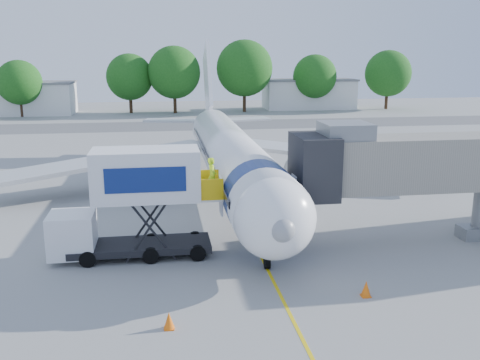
{
  "coord_description": "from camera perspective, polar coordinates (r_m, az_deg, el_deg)",
  "views": [
    {
      "loc": [
        -4.81,
        -32.92,
        10.12
      ],
      "look_at": [
        -0.56,
        -4.54,
        3.2
      ],
      "focal_mm": 40.0,
      "sensor_mm": 36.0,
      "label": 1
    }
  ],
  "objects": [
    {
      "name": "ground",
      "position": [
        34.77,
        -0.19,
        -3.36
      ],
      "size": [
        160.0,
        160.0,
        0.0
      ],
      "primitive_type": "plane",
      "color": "gray",
      "rests_on": "ground"
    },
    {
      "name": "guidance_line",
      "position": [
        34.77,
        -0.19,
        -3.35
      ],
      "size": [
        0.15,
        70.0,
        0.01
      ],
      "primitive_type": "cube",
      "color": "yellow",
      "rests_on": "ground"
    },
    {
      "name": "taxiway_strip",
      "position": [
        75.75,
        -4.81,
        5.83
      ],
      "size": [
        120.0,
        10.0,
        0.01
      ],
      "primitive_type": "cube",
      "color": "#59595B",
      "rests_on": "ground"
    },
    {
      "name": "aircraft",
      "position": [
        38.03,
        -1.09,
        2.68
      ],
      "size": [
        34.17,
        37.73,
        11.35
      ],
      "color": "white",
      "rests_on": "ground"
    },
    {
      "name": "jet_bridge",
      "position": [
        29.48,
        17.43,
        1.63
      ],
      "size": [
        13.9,
        3.2,
        6.6
      ],
      "color": "gray",
      "rests_on": "ground"
    },
    {
      "name": "catering_hiloader",
      "position": [
        26.98,
        -11.27,
        -2.54
      ],
      "size": [
        8.5,
        2.44,
        5.5
      ],
      "color": "black",
      "rests_on": "ground"
    },
    {
      "name": "ground_tug",
      "position": [
        17.93,
        5.06,
        -17.84
      ],
      "size": [
        4.06,
        2.57,
        1.51
      ],
      "rotation": [
        0.0,
        0.0,
        0.18
      ],
      "color": "white",
      "rests_on": "ground"
    },
    {
      "name": "safety_cone_a",
      "position": [
        23.67,
        13.29,
        -11.25
      ],
      "size": [
        0.44,
        0.44,
        0.7
      ],
      "color": "orange",
      "rests_on": "ground"
    },
    {
      "name": "safety_cone_b",
      "position": [
        20.8,
        -7.58,
        -14.67
      ],
      "size": [
        0.42,
        0.42,
        0.67
      ],
      "color": "orange",
      "rests_on": "ground"
    },
    {
      "name": "outbuilding_left",
      "position": [
        96.06,
        -22.68,
        8.07
      ],
      "size": [
        18.4,
        8.4,
        5.3
      ],
      "color": "silver",
      "rests_on": "ground"
    },
    {
      "name": "outbuilding_right",
      "position": [
        98.92,
        7.34,
        9.12
      ],
      "size": [
        16.4,
        7.4,
        5.3
      ],
      "color": "silver",
      "rests_on": "ground"
    },
    {
      "name": "tree_b",
      "position": [
        91.84,
        -22.48,
        9.59
      ],
      "size": [
        6.97,
        6.97,
        8.88
      ],
      "color": "#382314",
      "rests_on": "ground"
    },
    {
      "name": "tree_c",
      "position": [
        92.56,
        -11.7,
        10.71
      ],
      "size": [
        7.72,
        7.72,
        9.84
      ],
      "color": "#382314",
      "rests_on": "ground"
    },
    {
      "name": "tree_d",
      "position": [
        91.01,
        -7.04,
        11.32
      ],
      "size": [
        8.71,
        8.71,
        11.1
      ],
      "color": "#382314",
      "rests_on": "ground"
    },
    {
      "name": "tree_e",
      "position": [
        92.27,
        0.48,
        11.83
      ],
      "size": [
        9.5,
        9.5,
        12.11
      ],
      "color": "#382314",
      "rests_on": "ground"
    },
    {
      "name": "tree_f",
      "position": [
        95.93,
        7.98,
        10.88
      ],
      "size": [
        7.59,
        7.59,
        9.67
      ],
      "color": "#382314",
      "rests_on": "ground"
    },
    {
      "name": "tree_g",
      "position": [
        100.28,
        15.51,
        10.9
      ],
      "size": [
        8.16,
        8.16,
        10.4
      ],
      "color": "#382314",
      "rests_on": "ground"
    }
  ]
}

